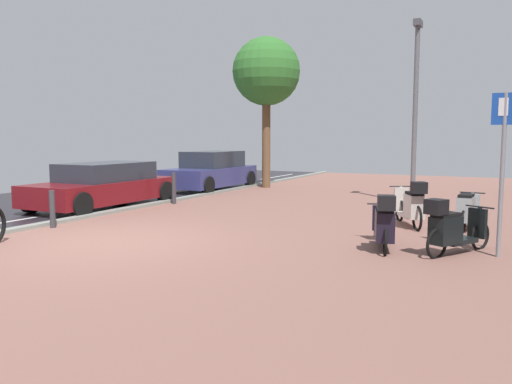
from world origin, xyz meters
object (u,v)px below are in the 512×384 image
scooter_extra (411,205)px  street_tree (266,73)px  lamp_post (415,102)px  parked_car_near (104,185)px  scooter_far (452,229)px  scooter_mid (467,211)px  bollard_near (52,209)px  parked_car_far (211,171)px  parking_sign (503,157)px  bollard_far (174,188)px  scooter_near (384,224)px

scooter_extra → street_tree: 10.07m
lamp_post → parked_car_near: bearing=-149.1°
scooter_far → street_tree: 12.44m
scooter_extra → scooter_far: bearing=-66.7°
scooter_mid → lamp_post: 4.98m
bollard_near → scooter_extra: bearing=27.0°
parked_car_near → street_tree: (1.69, 7.04, 3.77)m
parked_car_far → lamp_post: size_ratio=0.80×
parked_car_far → bollard_near: parked_car_far is taller
parked_car_far → bollard_near: size_ratio=5.18×
street_tree → parked_car_far: bearing=-135.9°
lamp_post → scooter_far: bearing=-75.4°
parked_car_far → parking_sign: 12.32m
scooter_mid → bollard_far: size_ratio=1.83×
scooter_far → bollard_far: size_ratio=1.67×
scooter_mid → street_tree: (-7.66, 6.40, 3.96)m
scooter_extra → street_tree: bearing=135.0°
parked_car_near → bollard_near: (1.37, -3.04, -0.20)m
scooter_mid → street_tree: size_ratio=0.29×
scooter_near → lamp_post: lamp_post is taller
scooter_extra → bollard_far: size_ratio=1.80×
parking_sign → bollard_near: size_ratio=3.27×
parked_car_far → bollard_far: (1.24, -4.13, -0.21)m
parked_car_far → bollard_far: size_ratio=4.57×
parked_car_near → parking_sign: 10.22m
parked_car_near → parked_car_far: (0.13, 5.53, 0.07)m
scooter_near → street_tree: 11.88m
scooter_far → street_tree: size_ratio=0.27×
scooter_mid → scooter_extra: (-1.10, -0.18, 0.07)m
lamp_post → bollard_far: lamp_post is taller
scooter_far → lamp_post: lamp_post is taller
parked_car_far → parking_sign: bearing=-36.5°
scooter_extra → parked_car_far: size_ratio=0.39×
parked_car_near → parked_car_far: parked_car_far is taller
parked_car_near → street_tree: bearing=76.5°
parked_car_far → bollard_near: bearing=-81.8°
parked_car_near → scooter_extra: bearing=3.2°
bollard_far → scooter_extra: bearing=-7.7°
parking_sign → lamp_post: (-2.40, 6.34, 1.32)m
scooter_far → bollard_far: scooter_far is taller
parked_car_near → lamp_post: 9.17m
scooter_far → scooter_extra: bearing=113.3°
scooter_near → bollard_near: scooter_near is taller
scooter_far → parked_car_near: size_ratio=0.35×
lamp_post → bollard_far: bearing=-153.1°
bollard_far → scooter_mid: bearing=-5.4°
scooter_near → lamp_post: bearing=95.3°
scooter_far → bollard_far: 8.62m
street_tree → scooter_near: bearing=-54.4°
parking_sign → scooter_extra: bearing=127.9°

